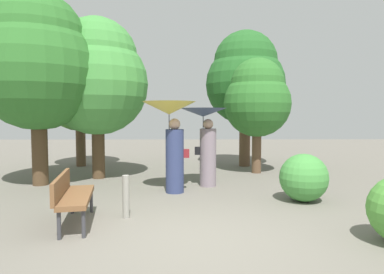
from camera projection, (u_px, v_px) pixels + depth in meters
name	position (u px, v px, depth m)	size (l,w,h in m)	color
ground_plane	(195.00, 239.00, 4.91)	(40.00, 40.00, 0.00)	#6B665B
person_left	(171.00, 128.00, 7.76)	(1.23, 1.23, 2.11)	navy
person_right	(205.00, 133.00, 8.49)	(1.18, 1.18, 1.98)	gray
park_bench	(71.00, 194.00, 5.53)	(0.77, 1.57, 0.83)	#38383D
tree_near_left	(37.00, 61.00, 8.51)	(3.01, 3.01, 4.91)	#4C3823
tree_near_right	(257.00, 98.00, 10.38)	(2.06, 2.06, 3.56)	brown
tree_mid_left	(80.00, 89.00, 11.76)	(2.49, 2.49, 4.15)	brown
tree_mid_right	(245.00, 78.00, 11.75)	(2.76, 2.76, 4.73)	brown
tree_far_back	(97.00, 76.00, 9.46)	(2.86, 2.86, 4.53)	#4C3823
bush_path_left	(304.00, 178.00, 7.02)	(1.00, 1.00, 1.00)	#428C3D
path_marker_post	(126.00, 197.00, 5.91)	(0.12, 0.12, 0.75)	gray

